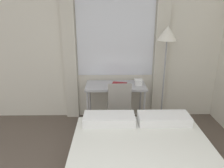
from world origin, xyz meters
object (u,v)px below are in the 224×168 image
at_px(telephone, 138,82).
at_px(standing_lamp, 166,45).
at_px(book, 119,84).
at_px(desk_chair, 119,104).
at_px(desk, 116,89).

bearing_deg(telephone, standing_lamp, -15.41).
bearing_deg(telephone, book, -177.10).
bearing_deg(book, standing_lamp, -7.44).
bearing_deg(book, desk_chair, -92.67).
bearing_deg(desk_chair, standing_lamp, 10.40).
xyz_separation_m(standing_lamp, telephone, (-0.42, 0.12, -0.67)).
distance_m(desk, desk_chair, 0.33).
height_order(desk, telephone, telephone).
xyz_separation_m(desk_chair, book, (0.01, 0.26, 0.27)).
height_order(desk_chair, standing_lamp, standing_lamp).
relative_size(desk_chair, standing_lamp, 0.51).
distance_m(desk, standing_lamp, 1.14).
xyz_separation_m(desk, telephone, (0.40, 0.01, 0.12)).
relative_size(standing_lamp, book, 6.09).
bearing_deg(telephone, desk_chair, -141.24).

